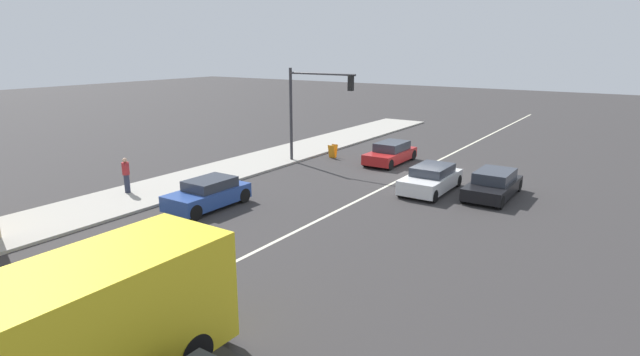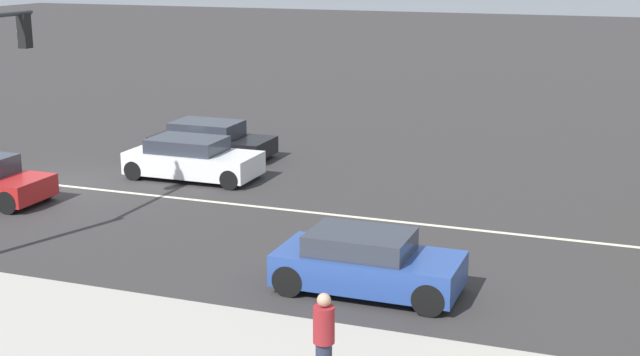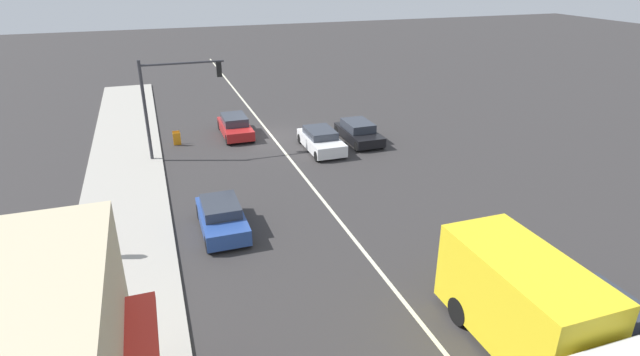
% 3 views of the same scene
% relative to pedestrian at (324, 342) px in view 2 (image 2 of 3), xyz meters
% --- Properties ---
extents(lane_marking_center, '(0.16, 60.00, 0.01)m').
position_rel_pedestrian_xyz_m(lane_marking_center, '(-9.69, -12.19, -1.01)').
color(lane_marking_center, beige).
rests_on(lane_marking_center, ground).
extents(pedestrian, '(0.34, 0.34, 1.70)m').
position_rel_pedestrian_xyz_m(pedestrian, '(0.00, 0.00, 0.00)').
color(pedestrian, '#282D42').
rests_on(pedestrian, sidewalk_right).
extents(coupe_blue, '(1.79, 3.82, 1.29)m').
position_rel_pedestrian_xyz_m(coupe_blue, '(-4.69, -0.78, -0.39)').
color(coupe_blue, '#284793').
rests_on(coupe_blue, ground).
extents(suv_black, '(1.84, 4.12, 1.24)m').
position_rel_pedestrian_xyz_m(suv_black, '(-14.69, -9.54, -0.42)').
color(suv_black, black).
rests_on(suv_black, ground).
extents(van_white, '(1.86, 4.08, 1.28)m').
position_rel_pedestrian_xyz_m(van_white, '(-11.89, -8.75, -0.40)').
color(van_white, silver).
rests_on(van_white, ground).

